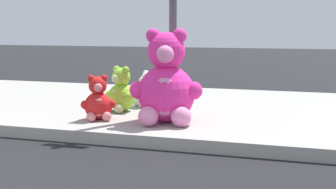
{
  "coord_description": "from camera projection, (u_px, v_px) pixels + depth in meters",
  "views": [
    {
      "loc": [
        2.95,
        -1.94,
        1.38
      ],
      "look_at": [
        1.18,
        3.6,
        0.55
      ],
      "focal_mm": 50.57,
      "sensor_mm": 36.0,
      "label": 1
    }
  ],
  "objects": [
    {
      "name": "sidewalk",
      "position": [
        129.0,
        107.0,
        7.81
      ],
      "size": [
        28.0,
        4.4,
        0.15
      ],
      "primitive_type": "cube",
      "color": "#9E9B93",
      "rests_on": "ground_plane"
    },
    {
      "name": "plush_pink_large",
      "position": [
        166.0,
        85.0,
        6.09
      ],
      "size": [
        0.92,
        0.86,
        1.22
      ],
      "color": "#F22D93",
      "rests_on": "sidewalk"
    },
    {
      "name": "plush_lime",
      "position": [
        120.0,
        93.0,
        6.95
      ],
      "size": [
        0.49,
        0.48,
        0.67
      ],
      "color": "#8CD133",
      "rests_on": "sidewalk"
    },
    {
      "name": "plush_white",
      "position": [
        147.0,
        92.0,
        7.37
      ],
      "size": [
        0.4,
        0.4,
        0.56
      ],
      "color": "white",
      "rests_on": "sidewalk"
    },
    {
      "name": "plush_red",
      "position": [
        98.0,
        102.0,
        6.31
      ],
      "size": [
        0.42,
        0.44,
        0.6
      ],
      "color": "red",
      "rests_on": "sidewalk"
    }
  ]
}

